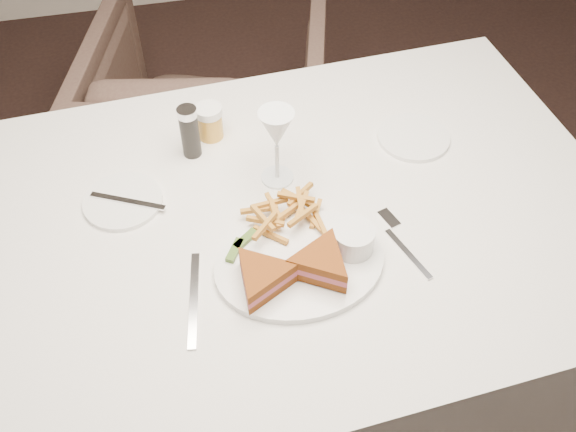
% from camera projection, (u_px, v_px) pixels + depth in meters
% --- Properties ---
extents(table, '(1.43, 1.00, 0.75)m').
position_uv_depth(table, '(283.00, 316.00, 1.56)').
color(table, silver).
rests_on(table, ground).
extents(chair_far, '(0.87, 0.84, 0.73)m').
position_uv_depth(chair_far, '(213.00, 110.00, 2.10)').
color(chair_far, '#47332B').
rests_on(chair_far, ground).
extents(table_setting, '(0.80, 0.61, 0.18)m').
position_uv_depth(table_setting, '(283.00, 217.00, 1.23)').
color(table_setting, white).
rests_on(table_setting, table).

